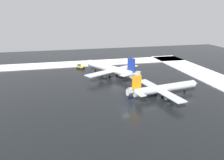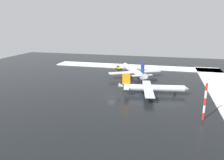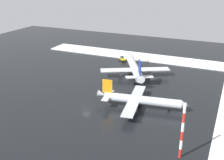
# 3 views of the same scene
# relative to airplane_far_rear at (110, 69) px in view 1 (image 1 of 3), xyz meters

# --- Properties ---
(ground_plane) EXTENTS (240.00, 240.00, 0.00)m
(ground_plane) POSITION_rel_airplane_far_rear_xyz_m (-38.04, 3.78, -3.66)
(ground_plane) COLOR black
(snow_bank_right) EXTENTS (14.00, 116.00, 0.45)m
(snow_bank_right) POSITION_rel_airplane_far_rear_xyz_m (28.96, 3.78, -3.43)
(snow_bank_right) COLOR white
(snow_bank_right) RESTS_ON ground_plane
(airplane_far_rear) EXTENTS (34.15, 29.15, 11.06)m
(airplane_far_rear) POSITION_rel_airplane_far_rear_xyz_m (0.00, 0.00, 0.00)
(airplane_far_rear) COLOR silver
(airplane_far_rear) RESTS_ON ground_plane
(airplane_foreground_jet) EXTENTS (26.12, 31.30, 9.31)m
(airplane_foreground_jet) POSITION_rel_airplane_far_rear_xyz_m (-30.56, -13.13, -0.58)
(airplane_foreground_jet) COLOR silver
(airplane_foreground_jet) RESTS_ON ground_plane
(pushback_tug) EXTENTS (4.73, 4.88, 2.50)m
(pushback_tug) POSITION_rel_airplane_far_rear_xyz_m (17.73, 12.99, -2.37)
(pushback_tug) COLOR gold
(pushback_tug) RESTS_ON ground_plane
(ground_crew_by_nose_gear) EXTENTS (0.36, 0.36, 1.71)m
(ground_crew_by_nose_gear) POSITION_rel_airplane_far_rear_xyz_m (21.64, 0.36, -2.68)
(ground_crew_by_nose_gear) COLOR black
(ground_crew_by_nose_gear) RESTS_ON ground_plane
(ground_crew_mid_apron) EXTENTS (0.36, 0.36, 1.71)m
(ground_crew_mid_apron) POSITION_rel_airplane_far_rear_xyz_m (19.32, 0.74, -2.68)
(ground_crew_mid_apron) COLOR black
(ground_crew_mid_apron) RESTS_ON ground_plane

